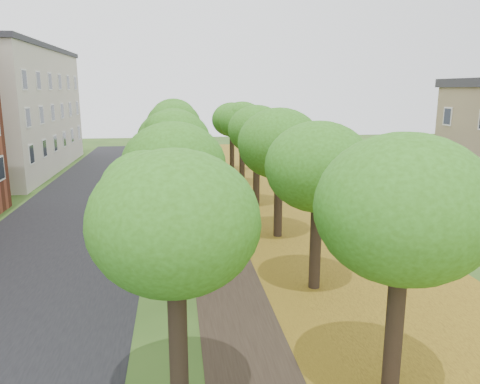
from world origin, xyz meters
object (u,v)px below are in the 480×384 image
object	(u,v)px
car_red	(417,205)
car_white	(386,188)
car_silver	(441,216)
car_grey	(397,192)

from	to	relation	value
car_red	car_white	xyz separation A→B (m)	(0.33, 4.60, -0.01)
car_red	car_white	world-z (taller)	car_red
car_silver	car_red	world-z (taller)	car_silver
car_red	car_white	size ratio (longest dim) A/B	0.86
car_white	car_red	bearing A→B (deg)	169.82
car_red	car_grey	bearing A→B (deg)	-29.29
car_silver	car_red	distance (m)	2.37
car_silver	car_white	size ratio (longest dim) A/B	0.84
car_silver	car_white	world-z (taller)	car_silver
car_silver	car_grey	bearing A→B (deg)	-7.69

